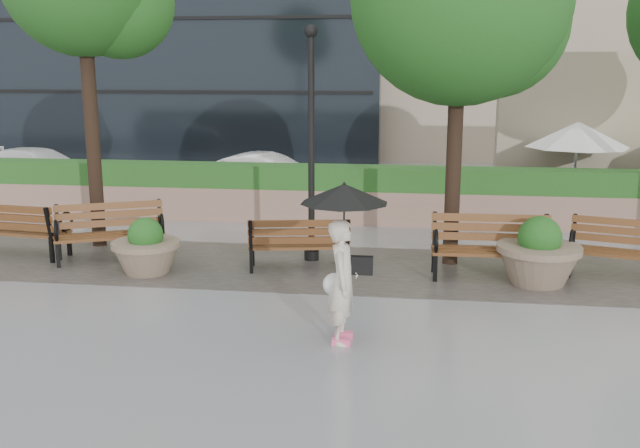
# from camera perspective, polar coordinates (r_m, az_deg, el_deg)

# --- Properties ---
(ground) EXTENTS (100.00, 100.00, 0.00)m
(ground) POSITION_cam_1_polar(r_m,az_deg,el_deg) (10.48, -6.09, -7.82)
(ground) COLOR gray
(ground) RESTS_ON ground
(cobble_strip) EXTENTS (28.00, 3.20, 0.01)m
(cobble_strip) POSITION_cam_1_polar(r_m,az_deg,el_deg) (13.27, -3.02, -3.38)
(cobble_strip) COLOR #383330
(cobble_strip) RESTS_ON ground
(hedge_wall) EXTENTS (24.00, 0.80, 1.35)m
(hedge_wall) POSITION_cam_1_polar(r_m,az_deg,el_deg) (16.97, -0.53, 2.42)
(hedge_wall) COLOR #956E60
(hedge_wall) RESTS_ON ground
(asphalt_street) EXTENTS (40.00, 7.00, 0.00)m
(asphalt_street) POSITION_cam_1_polar(r_m,az_deg,el_deg) (20.99, 1.05, 2.52)
(asphalt_street) COLOR black
(asphalt_street) RESTS_ON ground
(bench_0) EXTENTS (2.08, 1.04, 1.07)m
(bench_0) POSITION_cam_1_polar(r_m,az_deg,el_deg) (15.06, -23.04, -1.22)
(bench_0) COLOR brown
(bench_0) RESTS_ON ground
(bench_1) EXTENTS (2.14, 1.56, 1.08)m
(bench_1) POSITION_cam_1_polar(r_m,az_deg,el_deg) (14.16, -16.36, -1.54)
(bench_1) COLOR brown
(bench_1) RESTS_ON ground
(bench_2) EXTENTS (1.91, 1.03, 0.97)m
(bench_2) POSITION_cam_1_polar(r_m,az_deg,el_deg) (12.98, -1.67, -2.42)
(bench_2) COLOR brown
(bench_2) RESTS_ON ground
(bench_3) EXTENTS (2.08, 0.88, 1.10)m
(bench_3) POSITION_cam_1_polar(r_m,az_deg,el_deg) (12.76, 13.51, -2.86)
(bench_3) COLOR brown
(bench_3) RESTS_ON ground
(bench_4) EXTENTS (2.03, 1.26, 1.02)m
(bench_4) POSITION_cam_1_polar(r_m,az_deg,el_deg) (13.46, 23.27, -2.84)
(bench_4) COLOR brown
(bench_4) RESTS_ON ground
(planter_left) EXTENTS (1.22, 1.22, 1.02)m
(planter_left) POSITION_cam_1_polar(r_m,az_deg,el_deg) (13.08, -13.72, -2.17)
(planter_left) COLOR #7F6B56
(planter_left) RESTS_ON ground
(planter_right) EXTENTS (1.41, 1.41, 1.18)m
(planter_right) POSITION_cam_1_polar(r_m,az_deg,el_deg) (12.61, 17.08, -2.61)
(planter_right) COLOR #7F6B56
(planter_right) RESTS_ON ground
(lamppost) EXTENTS (0.28, 0.28, 4.36)m
(lamppost) POSITION_cam_1_polar(r_m,az_deg,el_deg) (13.30, -0.70, 5.16)
(lamppost) COLOR black
(lamppost) RESTS_ON ground
(tree_1) EXTENTS (3.88, 3.86, 6.79)m
(tree_1) POSITION_cam_1_polar(r_m,az_deg,el_deg) (13.30, 11.82, 16.97)
(tree_1) COLOR black
(tree_1) RESTS_ON ground
(patio_umb_white) EXTENTS (2.50, 2.50, 2.30)m
(patio_umb_white) POSITION_cam_1_polar(r_m,az_deg,el_deg) (18.60, 19.91, 6.69)
(patio_umb_white) COLOR black
(patio_umb_white) RESTS_ON ground
(car_left) EXTENTS (4.42, 2.32, 1.22)m
(car_left) POSITION_cam_1_polar(r_m,az_deg,el_deg) (23.19, -21.54, 4.13)
(car_left) COLOR white
(car_left) RESTS_ON ground
(car_right) EXTENTS (3.95, 1.91, 1.25)m
(car_right) POSITION_cam_1_polar(r_m,az_deg,el_deg) (20.11, -4.21, 3.85)
(car_right) COLOR white
(car_right) RESTS_ON ground
(pedestrian) EXTENTS (1.16, 1.16, 2.13)m
(pedestrian) POSITION_cam_1_polar(r_m,az_deg,el_deg) (9.36, 1.88, -1.89)
(pedestrian) COLOR beige
(pedestrian) RESTS_ON ground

